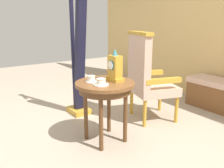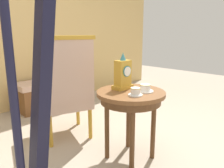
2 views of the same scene
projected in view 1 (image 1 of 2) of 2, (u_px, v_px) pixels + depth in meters
The scene contains 8 objects.
ground_plane at pixel (97, 140), 2.57m from camera, with size 10.00×10.00×0.00m, color tan.
side_table at pixel (105, 90), 2.42m from camera, with size 0.62×0.62×0.66m.
teacup_left at pixel (91, 79), 2.39m from camera, with size 0.12×0.12×0.07m.
teacup_right at pixel (101, 82), 2.28m from camera, with size 0.15×0.15×0.07m.
mantel_clock at pixel (115, 68), 2.42m from camera, with size 0.19×0.11×0.34m.
armchair at pixel (147, 75), 2.98m from camera, with size 0.68×0.67×1.14m.
harp at pixel (78, 60), 3.11m from camera, with size 0.40×0.24×1.88m.
window_bench at pixel (224, 96), 3.36m from camera, with size 1.06×0.40×0.44m.
Camera 1 is at (1.99, -1.21, 1.27)m, focal length 37.55 mm.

